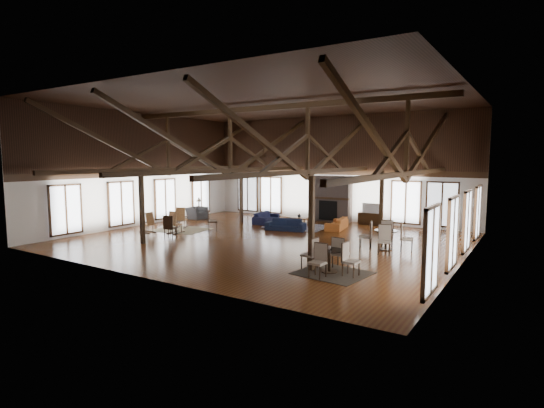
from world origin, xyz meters
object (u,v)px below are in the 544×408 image
Objects in this scene: sofa_orange at (337,224)px; armchair at (197,213)px; cafe_table_far at (386,236)px; sofa_navy_front at (286,225)px; sofa_navy_left at (266,217)px; cafe_table_near at (330,256)px; coffee_table at (297,218)px; tv_console at (370,219)px.

sofa_orange is 8.62m from armchair.
cafe_table_far reaches higher than armchair.
cafe_table_far is (5.65, -1.78, 0.26)m from sofa_navy_front.
sofa_navy_front is at bearing -96.12° from armchair.
sofa_navy_left is 10.61m from cafe_table_near.
sofa_navy_front is 1.57× the size of coffee_table.
cafe_table_far reaches higher than tv_console.
cafe_table_near is 10.42m from tv_console.
cafe_table_near reaches higher than coffee_table.
cafe_table_near is 1.58× the size of tv_console.
coffee_table is at bearing -94.10° from sofa_orange.
tv_console is at bearing 150.07° from sofa_orange.
cafe_table_far is (3.64, -3.50, 0.26)m from sofa_orange.
armchair is 0.50× the size of cafe_table_far.
tv_console is at bearing 102.55° from cafe_table_near.
sofa_navy_front is at bearing 162.51° from cafe_table_far.
sofa_navy_left is at bearing 156.76° from cafe_table_far.
armchair is at bearing 95.28° from sofa_navy_left.
armchair reaches higher than sofa_navy_front.
sofa_orange is 0.92× the size of cafe_table_far.
cafe_table_far is at bearing 36.35° from sofa_orange.
sofa_navy_left is 1.60× the size of coffee_table.
tv_console is at bearing -70.87° from sofa_navy_left.
sofa_navy_left is 8.58m from cafe_table_far.
sofa_navy_left is 2.08m from coffee_table.
cafe_table_near is (7.40, -7.61, 0.22)m from sofa_navy_left.
tv_console is at bearing 114.73° from cafe_table_far.
armchair reaches higher than tv_console.
cafe_table_near is (5.18, -6.01, 0.23)m from sofa_navy_front.
sofa_orange is at bearing -83.35° from armchair.
sofa_navy_left is at bearing -98.14° from sofa_orange.
cafe_table_far is at bearing -101.81° from armchair.
cafe_table_far is at bearing -65.27° from tv_console.
armchair is (-8.55, -1.09, 0.06)m from sofa_orange.
coffee_table is at bearing 125.38° from cafe_table_near.
sofa_navy_left reaches higher than sofa_orange.
sofa_navy_front is 5.08m from tv_console.
armchair is at bearing 160.76° from sofa_navy_front.
sofa_orange is at bearing 136.11° from cafe_table_far.
armchair reaches higher than sofa_navy_left.
cafe_table_far reaches higher than cafe_table_near.
sofa_navy_left is 1.01× the size of sofa_orange.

